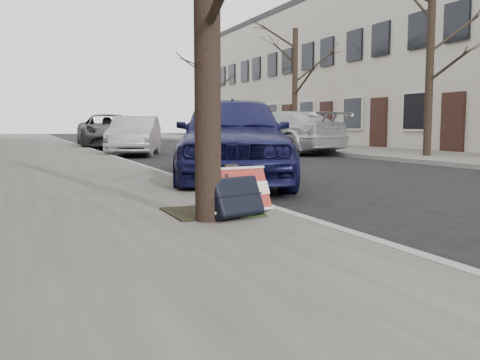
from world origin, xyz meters
name	(u,v)px	position (x,y,z in m)	size (l,w,h in m)	color
ground	(449,231)	(0.00, 0.00, 0.00)	(120.00, 120.00, 0.00)	black
near_sidewalk	(21,154)	(-3.70, 15.00, 0.06)	(5.00, 70.00, 0.12)	slate
far_sidewalk	(324,148)	(7.80, 15.00, 0.06)	(4.00, 70.00, 0.12)	slate
house_far	(414,68)	(13.15, 16.00, 3.60)	(6.70, 40.00, 7.20)	#B7B2A4
dirt_patch	(210,212)	(-2.00, 1.20, 0.13)	(0.85, 0.85, 0.01)	black
suitcase_red	(236,192)	(-1.85, 0.85, 0.36)	(0.62, 0.17, 0.45)	maroon
suitcase_navy	(235,197)	(-1.90, 0.77, 0.33)	(0.53, 0.17, 0.38)	black
car_near_front	(232,138)	(-0.36, 4.69, 0.78)	(1.84, 4.57, 1.56)	#151544
car_near_mid	(135,136)	(-0.16, 13.90, 0.65)	(1.38, 3.96, 1.30)	#B3B5BB
car_near_back	(108,131)	(-0.10, 19.82, 0.74)	(2.45, 5.31, 1.48)	#3E3E43
car_far_front	(280,133)	(4.74, 12.89, 0.74)	(2.06, 5.07, 1.47)	#B0B4B9
car_far_back	(219,132)	(4.92, 19.53, 0.67)	(1.59, 3.95, 1.35)	maroon
tree_far_a	(430,62)	(7.20, 8.35, 2.81)	(0.23, 0.23, 5.38)	black
tree_far_b	(295,88)	(7.20, 16.41, 2.59)	(0.23, 0.23, 4.93)	black
tree_far_c	(206,96)	(7.20, 27.94, 2.80)	(0.21, 0.21, 5.35)	black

